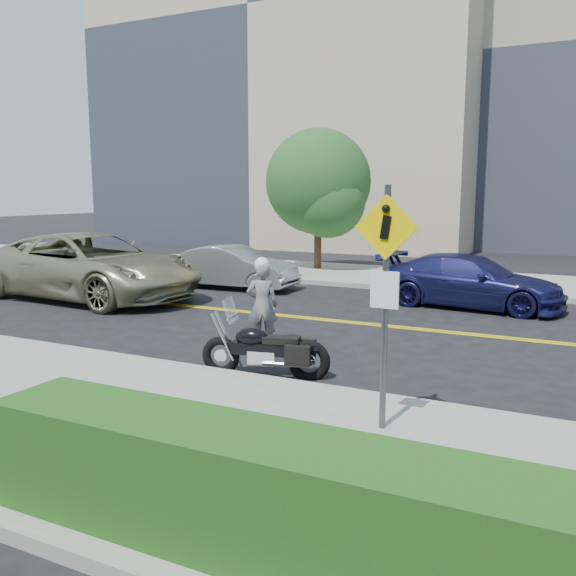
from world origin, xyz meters
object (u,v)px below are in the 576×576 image
(parked_car_blue, at_px, (470,281))
(parked_car_silver, at_px, (233,267))
(suv, at_px, (90,266))
(motorcyclist, at_px, (262,302))
(motorcycle, at_px, (265,338))
(parked_car_white, at_px, (47,258))
(pedestrian_sign, at_px, (385,285))

(parked_car_blue, bearing_deg, parked_car_silver, 96.72)
(suv, relative_size, parked_car_silver, 1.65)
(motorcyclist, distance_m, parked_car_silver, 7.53)
(suv, relative_size, parked_car_blue, 1.41)
(motorcycle, xyz_separation_m, parked_car_white, (-13.35, 7.51, -0.01))
(motorcycle, distance_m, parked_car_white, 15.32)
(motorcyclist, bearing_deg, parked_car_white, -51.72)
(parked_car_blue, bearing_deg, pedestrian_sign, -170.27)
(suv, bearing_deg, parked_car_white, 62.65)
(motorcycle, bearing_deg, parked_car_silver, 111.49)
(motorcycle, distance_m, suv, 9.18)
(pedestrian_sign, bearing_deg, suv, 150.47)
(motorcycle, height_order, parked_car_silver, parked_car_silver)
(suv, bearing_deg, motorcyclist, -106.65)
(motorcyclist, xyz_separation_m, motorcycle, (0.98, -1.68, -0.25))
(pedestrian_sign, bearing_deg, motorcycle, 146.43)
(motorcyclist, distance_m, parked_car_white, 13.68)
(parked_car_blue, bearing_deg, motorcyclist, 160.64)
(suv, distance_m, parked_car_silver, 4.38)
(motorcyclist, bearing_deg, motorcycle, 93.85)
(pedestrian_sign, xyz_separation_m, suv, (-10.67, 6.04, -1.01))
(pedestrian_sign, distance_m, motorcyclist, 5.03)
(pedestrian_sign, xyz_separation_m, parked_car_white, (-15.93, 9.22, -1.32))
(parked_car_silver, relative_size, parked_car_blue, 0.86)
(motorcyclist, bearing_deg, parked_car_silver, -80.54)
(motorcyclist, relative_size, motorcycle, 0.84)
(pedestrian_sign, relative_size, parked_car_blue, 0.62)
(pedestrian_sign, height_order, suv, pedestrian_sign)
(motorcyclist, xyz_separation_m, parked_car_white, (-12.37, 5.84, -0.26))
(pedestrian_sign, distance_m, parked_car_blue, 9.68)
(pedestrian_sign, relative_size, motorcyclist, 1.66)
(motorcycle, relative_size, parked_car_silver, 0.51)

